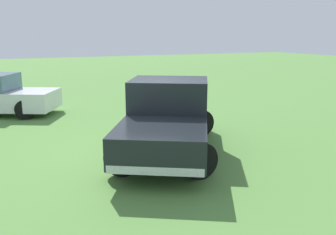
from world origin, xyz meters
TOP-DOWN VIEW (x-y plane):
  - ground_plane at (0.00, 0.00)m, footprint 80.00×80.00m
  - pickup_truck at (0.64, -0.32)m, footprint 4.14×5.21m

SIDE VIEW (x-z plane):
  - ground_plane at x=0.00m, z-range 0.00..0.00m
  - pickup_truck at x=0.64m, z-range 0.03..1.84m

